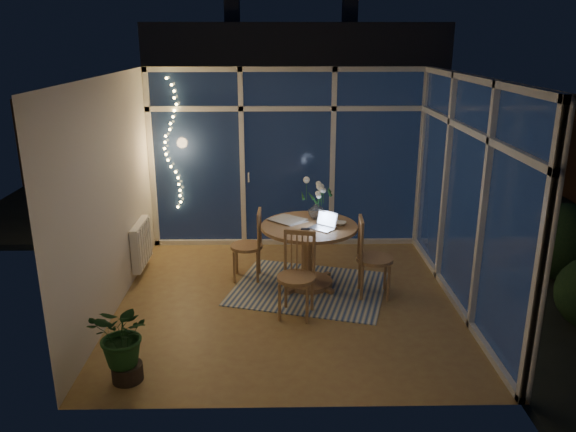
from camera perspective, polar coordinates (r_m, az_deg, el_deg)
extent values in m
plane|color=olive|center=(6.73, 0.23, -8.64)|extent=(4.00, 4.00, 0.00)
plane|color=silver|center=(6.04, 0.27, 14.04)|extent=(4.00, 4.00, 0.00)
cube|color=silver|center=(8.20, -0.06, 5.86)|extent=(4.00, 0.04, 2.60)
cube|color=silver|center=(4.37, 0.83, -5.03)|extent=(4.00, 0.04, 2.60)
cube|color=silver|center=(6.53, -17.59, 1.90)|extent=(0.04, 4.00, 2.60)
cube|color=silver|center=(6.61, 17.87, 2.06)|extent=(0.04, 4.00, 2.60)
cube|color=silver|center=(8.16, -0.06, 5.80)|extent=(4.00, 0.10, 2.60)
cube|color=silver|center=(6.60, 17.54, 2.07)|extent=(0.10, 4.00, 2.60)
cube|color=white|center=(7.61, -14.70, -2.76)|extent=(0.10, 0.70, 0.58)
cube|color=black|center=(11.46, 2.19, 2.30)|extent=(12.00, 6.00, 0.10)
cube|color=#3D2616|center=(11.71, -0.35, 7.47)|extent=(11.00, 0.08, 1.80)
cube|color=#34363E|center=(14.55, 0.71, 14.64)|extent=(7.00, 3.00, 2.20)
sphere|color=black|center=(9.78, -4.89, 2.64)|extent=(0.90, 0.90, 0.90)
cube|color=beige|center=(7.04, 2.15, -7.35)|extent=(2.15, 1.90, 0.01)
cylinder|color=#8F5D41|center=(6.97, 2.14, -4.05)|extent=(1.46, 1.46, 0.80)
cube|color=#8F5D41|center=(7.17, -4.24, -2.91)|extent=(0.45, 0.45, 0.93)
cube|color=#8F5D41|center=(6.76, 8.82, -4.14)|extent=(0.48, 0.48, 0.99)
cube|color=#8F5D41|center=(6.20, 0.84, -6.09)|extent=(0.54, 0.54, 0.97)
imported|color=silver|center=(7.06, 2.93, 0.57)|extent=(0.25, 0.25, 0.21)
imported|color=white|center=(6.86, 5.31, -0.75)|extent=(0.19, 0.19, 0.04)
cube|color=silver|center=(6.99, -0.04, -0.41)|extent=(0.48, 0.46, 0.02)
cube|color=black|center=(6.68, 1.79, -1.33)|extent=(0.12, 0.07, 0.01)
imported|color=#17401B|center=(5.34, -16.27, -12.29)|extent=(0.67, 0.63, 0.76)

